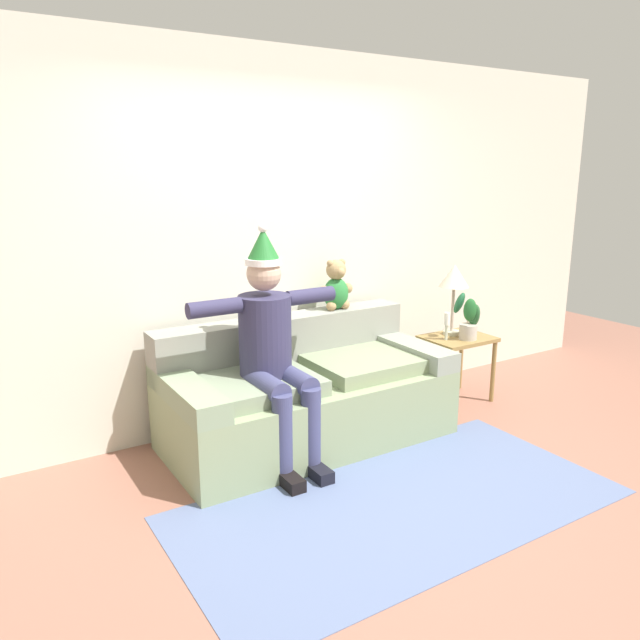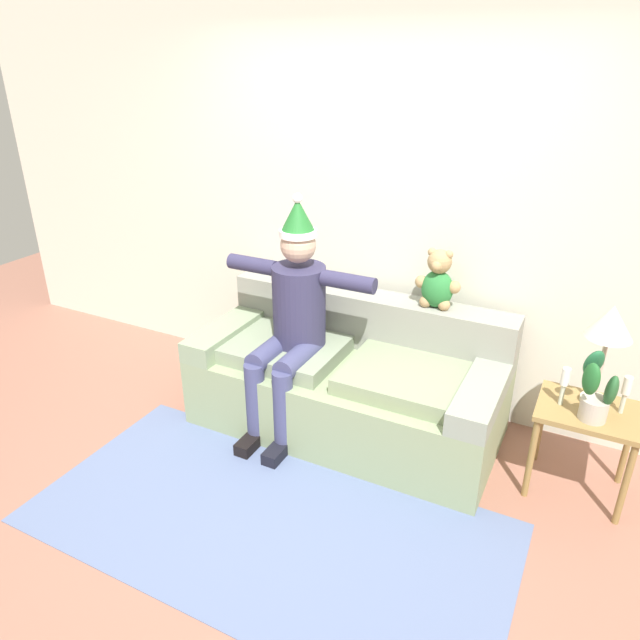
% 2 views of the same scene
% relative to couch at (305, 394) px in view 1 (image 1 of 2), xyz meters
% --- Properties ---
extents(ground_plane, '(10.00, 10.00, 0.00)m').
position_rel_couch_xyz_m(ground_plane, '(0.00, -1.00, -0.33)').
color(ground_plane, '#925E4D').
extents(back_wall, '(7.00, 0.10, 2.70)m').
position_rel_couch_xyz_m(back_wall, '(0.00, 0.55, 1.02)').
color(back_wall, beige).
rests_on(back_wall, ground_plane).
extents(couch, '(1.96, 0.93, 0.83)m').
position_rel_couch_xyz_m(couch, '(0.00, 0.00, 0.00)').
color(couch, gray).
rests_on(couch, ground_plane).
extents(person_seated, '(1.02, 0.77, 1.54)m').
position_rel_couch_xyz_m(person_seated, '(-0.33, -0.16, 0.45)').
color(person_seated, '#302D4D').
rests_on(person_seated, ground_plane).
extents(teddy_bear, '(0.29, 0.17, 0.38)m').
position_rel_couch_xyz_m(teddy_bear, '(0.45, 0.29, 0.67)').
color(teddy_bear, '#287535').
rests_on(teddy_bear, couch).
extents(side_table, '(0.53, 0.43, 0.54)m').
position_rel_couch_xyz_m(side_table, '(1.43, -0.02, 0.12)').
color(side_table, olive).
rests_on(side_table, ground_plane).
extents(table_lamp, '(0.24, 0.24, 0.58)m').
position_rel_couch_xyz_m(table_lamp, '(1.44, 0.06, 0.67)').
color(table_lamp, '#B4B499').
rests_on(table_lamp, side_table).
extents(potted_plant, '(0.21, 0.25, 0.39)m').
position_rel_couch_xyz_m(potted_plant, '(1.44, -0.11, 0.38)').
color(potted_plant, '#B9AF9F').
rests_on(potted_plant, side_table).
extents(candle_tall, '(0.04, 0.04, 0.22)m').
position_rel_couch_xyz_m(candle_tall, '(1.28, -0.04, 0.35)').
color(candle_tall, beige).
rests_on(candle_tall, side_table).
extents(candle_short, '(0.04, 0.04, 0.22)m').
position_rel_couch_xyz_m(candle_short, '(1.57, 0.02, 0.35)').
color(candle_short, beige).
rests_on(candle_short, side_table).
extents(area_rug, '(2.56, 1.27, 0.01)m').
position_rel_couch_xyz_m(area_rug, '(0.00, -1.06, -0.33)').
color(area_rug, slate).
rests_on(area_rug, ground_plane).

